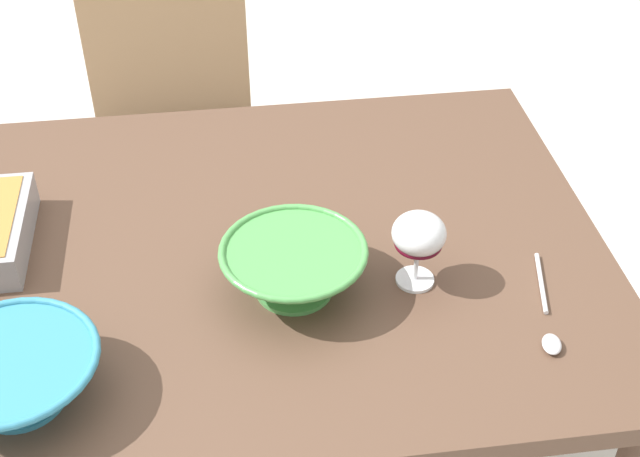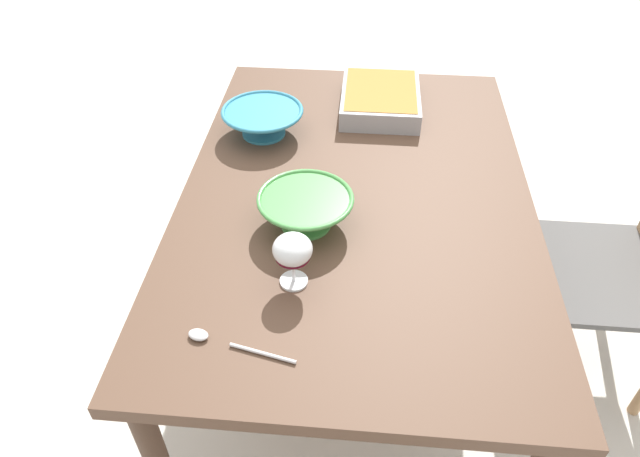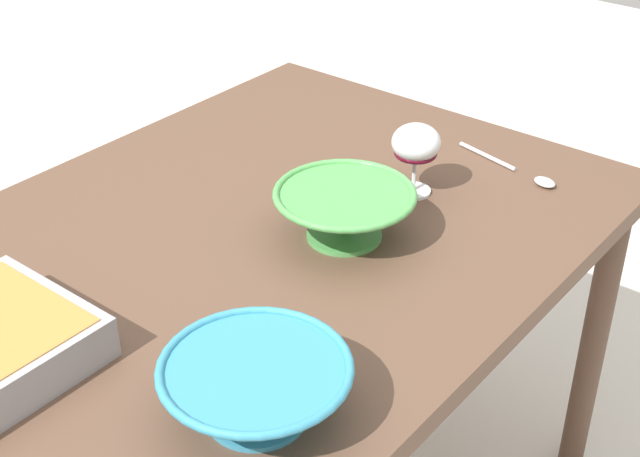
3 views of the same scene
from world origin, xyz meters
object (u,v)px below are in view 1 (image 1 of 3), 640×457
Objects in this scene: wine_glass at (419,237)px; mixing_bowl at (294,267)px; small_bowl at (15,375)px; serving_spoon at (548,323)px; dining_table at (202,281)px; chair at (173,125)px.

wine_glass reaches higher than mixing_bowl.
serving_spoon is at bearing -177.27° from small_bowl.
dining_table is 0.61m from serving_spoon.
chair is 1.04m from mixing_bowl.
wine_glass reaches higher than dining_table.
dining_table is at bearing -25.62° from serving_spoon.
small_bowl is (0.62, 0.17, -0.05)m from wine_glass.
mixing_bowl is at bearing 141.76° from dining_table.
dining_table is at bearing -131.20° from small_bowl.
dining_table is 5.92× the size of mixing_bowl.
wine_glass is 0.57× the size of mixing_bowl.
mixing_bowl is 1.02× the size of serving_spoon.
wine_glass is at bearing -164.66° from small_bowl.
serving_spoon is (-0.61, 1.11, 0.27)m from chair.
mixing_bowl is at bearing -157.10° from small_bowl.
small_bowl is 0.81m from serving_spoon.
chair reaches higher than mixing_bowl.
chair is 3.85× the size of serving_spoon.
chair reaches higher than dining_table.
wine_glass is at bearing 113.64° from chair.
wine_glass is 0.55× the size of small_bowl.
small_bowl is at bearing 15.34° from wine_glass.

